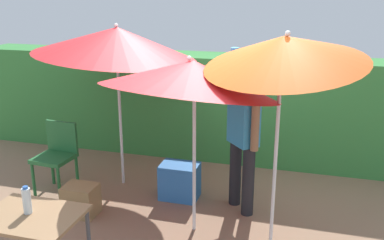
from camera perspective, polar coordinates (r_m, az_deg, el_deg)
name	(u,v)px	position (r m, az deg, el deg)	size (l,w,h in m)	color
ground_plane	(185,220)	(5.01, -0.96, -13.10)	(24.00, 24.00, 0.00)	#937056
hedge_row	(224,107)	(6.57, 4.19, 1.72)	(8.00, 0.70, 1.56)	#38843D
umbrella_rainbow	(117,42)	(5.44, -9.91, 10.14)	(2.04, 2.02, 2.16)	silver
umbrella_orange	(192,76)	(4.26, -0.02, 5.77)	(1.83, 1.82, 2.07)	silver
umbrella_yellow	(284,51)	(3.98, 12.09, 8.95)	(1.52, 1.51, 2.28)	silver
person_vendor	(243,134)	(4.91, 6.75, -1.86)	(0.43, 0.47, 1.88)	black
chair_plastic	(57,153)	(5.76, -17.36, -4.14)	(0.47, 0.47, 0.89)	#236633
cooler_box	(180,181)	(5.41, -1.63, -8.05)	(0.47, 0.33, 0.44)	#2D6BB7
crate_cardboard	(81,200)	(5.21, -14.44, -10.18)	(0.37, 0.29, 0.36)	#9E7A4C
folding_table	(32,225)	(3.89, -20.34, -12.82)	(0.80, 0.60, 0.74)	#4C4C51
bottle_water	(27,200)	(3.83, -20.94, -9.87)	(0.07, 0.07, 0.24)	silver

